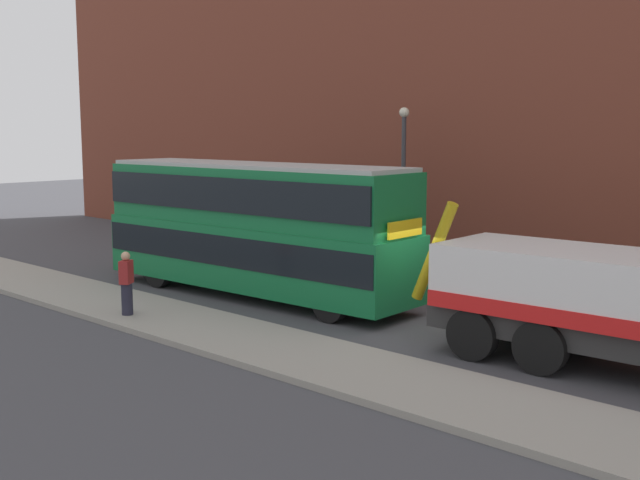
# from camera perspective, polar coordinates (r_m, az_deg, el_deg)

# --- Properties ---
(ground_plane) EXTENTS (120.00, 120.00, 0.00)m
(ground_plane) POSITION_cam_1_polar(r_m,az_deg,el_deg) (20.47, 8.34, -6.41)
(ground_plane) COLOR #424247
(near_kerb) EXTENTS (60.00, 2.80, 0.15)m
(near_kerb) POSITION_cam_1_polar(r_m,az_deg,el_deg) (17.28, 0.31, -8.82)
(near_kerb) COLOR gray
(near_kerb) RESTS_ON ground_plane
(building_facade) EXTENTS (60.00, 1.50, 16.00)m
(building_facade) POSITION_cam_1_polar(r_m,az_deg,el_deg) (27.25, 18.98, 13.94)
(building_facade) COLOR brown
(building_facade) RESTS_ON ground_plane
(double_decker_bus) EXTENTS (11.13, 3.06, 4.06)m
(double_decker_bus) POSITION_cam_1_polar(r_m,az_deg,el_deg) (23.90, -4.84, 1.19)
(double_decker_bus) COLOR #146B38
(double_decker_bus) RESTS_ON ground_plane
(pedestrian_onlooker) EXTENTS (0.44, 0.48, 1.71)m
(pedestrian_onlooker) POSITION_cam_1_polar(r_m,az_deg,el_deg) (21.60, -13.86, -3.12)
(pedestrian_onlooker) COLOR #232333
(pedestrian_onlooker) RESTS_ON near_kerb
(street_lamp) EXTENTS (0.36, 0.36, 5.83)m
(street_lamp) POSITION_cam_1_polar(r_m,az_deg,el_deg) (28.14, 6.06, 4.75)
(street_lamp) COLOR #38383D
(street_lamp) RESTS_ON ground_plane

